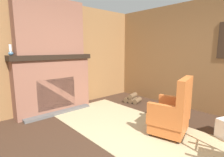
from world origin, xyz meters
TOP-DOWN VIEW (x-y plane):
  - ground_plane at (0.00, 0.00)m, footprint 14.00×14.00m
  - wood_panel_wall_left at (-2.67, 0.00)m, footprint 0.06×5.88m
  - wood_panel_wall_back at (0.01, 2.67)m, footprint 5.88×0.09m
  - fireplace_hearth at (-2.45, 0.00)m, footprint 0.56×1.87m
  - chimney_breast at (-2.47, 0.00)m, footprint 0.31×1.56m
  - area_rug at (-0.42, 0.68)m, footprint 3.93×1.71m
  - armchair at (0.08, 1.04)m, footprint 0.75×0.83m
  - firewood_stack at (-1.66, 1.97)m, footprint 0.50×0.45m
  - oil_lamp_vase at (-2.50, -0.85)m, footprint 0.10×0.10m
  - storage_case at (-2.50, 0.47)m, footprint 0.17×0.21m

SIDE VIEW (x-z plane):
  - ground_plane at x=0.00m, z-range 0.00..0.00m
  - area_rug at x=-0.42m, z-range 0.00..0.01m
  - firewood_stack at x=-1.66m, z-range -0.03..0.23m
  - armchair at x=0.08m, z-range -0.15..0.90m
  - fireplace_hearth at x=-2.45m, z-range -0.01..1.38m
  - wood_panel_wall_left at x=-2.67m, z-range 0.00..2.65m
  - wood_panel_wall_back at x=0.01m, z-range 0.01..2.66m
  - storage_case at x=-2.50m, z-range 1.39..1.51m
  - oil_lamp_vase at x=-2.50m, z-range 1.35..1.58m
  - chimney_breast at x=-2.47m, z-range 1.39..2.63m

